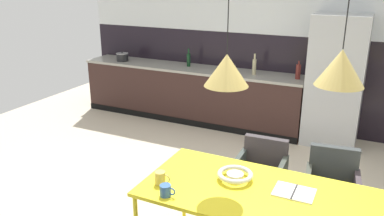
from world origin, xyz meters
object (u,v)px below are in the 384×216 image
at_px(cooking_pot, 122,57).
at_px(pendant_lamp_over_table_far, 341,67).
at_px(armchair_corner_seat, 332,179).
at_px(mug_glass_clear, 166,190).
at_px(fruit_bowl, 235,175).
at_px(open_book, 294,192).
at_px(refrigerator_column, 335,81).
at_px(dining_table, 269,199).
at_px(armchair_near_window, 262,164).
at_px(bottle_vinegar_dark, 189,59).
at_px(bottle_oil_tall, 254,66).
at_px(mug_tall_blue, 161,178).
at_px(pendant_lamp_over_table_near, 227,70).
at_px(bottle_wine_green, 298,72).

xyz_separation_m(cooking_pot, pendant_lamp_over_table_far, (3.89, -2.99, 0.81)).
height_order(armchair_corner_seat, mug_glass_clear, mug_glass_clear).
distance_m(fruit_bowl, open_book, 0.49).
distance_m(cooking_pot, pendant_lamp_over_table_far, 4.97).
bearing_deg(refrigerator_column, dining_table, -91.92).
distance_m(armchair_near_window, open_book, 1.01).
bearing_deg(dining_table, armchair_near_window, 108.48).
bearing_deg(bottle_vinegar_dark, open_book, -51.39).
bearing_deg(bottle_vinegar_dark, armchair_near_window, -48.40).
bearing_deg(dining_table, open_book, 32.49).
xyz_separation_m(refrigerator_column, armchair_near_window, (-0.42, -2.11, -0.43)).
bearing_deg(bottle_oil_tall, refrigerator_column, 1.27).
bearing_deg(mug_glass_clear, cooking_pot, 129.60).
bearing_deg(mug_tall_blue, open_book, 18.41).
bearing_deg(fruit_bowl, bottle_oil_tall, 104.56).
xyz_separation_m(dining_table, mug_glass_clear, (-0.71, -0.36, 0.08)).
bearing_deg(pendant_lamp_over_table_far, bottle_vinegar_dark, 130.27).
relative_size(dining_table, cooking_pot, 9.40).
height_order(open_book, cooking_pot, cooking_pot).
distance_m(refrigerator_column, pendant_lamp_over_table_near, 3.15).
bearing_deg(refrigerator_column, mug_tall_blue, -105.90).
bearing_deg(bottle_wine_green, armchair_near_window, -87.21).
bearing_deg(bottle_wine_green, fruit_bowl, -88.00).
distance_m(open_book, mug_tall_blue, 1.06).
height_order(bottle_vinegar_dark, pendant_lamp_over_table_near, pendant_lamp_over_table_near).
bearing_deg(dining_table, bottle_vinegar_dark, 125.67).
distance_m(bottle_vinegar_dark, pendant_lamp_over_table_far, 4.15).
bearing_deg(bottle_vinegar_dark, cooking_pot, -174.38).
height_order(mug_glass_clear, mug_tall_blue, mug_tall_blue).
relative_size(bottle_oil_tall, pendant_lamp_over_table_far, 0.26).
relative_size(cooking_pot, bottle_oil_tall, 0.66).
bearing_deg(pendant_lamp_over_table_far, armchair_corner_seat, 91.63).
distance_m(mug_glass_clear, pendant_lamp_over_table_far, 1.53).
relative_size(armchair_near_window, armchair_corner_seat, 0.95).
relative_size(dining_table, bottle_oil_tall, 6.19).
distance_m(bottle_vinegar_dark, bottle_oil_tall, 1.16).
bearing_deg(bottle_wine_green, refrigerator_column, 0.88).
distance_m(dining_table, bottle_vinegar_dark, 3.85).
xyz_separation_m(open_book, bottle_oil_tall, (-1.25, 2.93, 0.28)).
bearing_deg(refrigerator_column, pendant_lamp_over_table_near, -99.46).
bearing_deg(dining_table, pendant_lamp_over_table_near, 173.18).
bearing_deg(armchair_near_window, bottle_oil_tall, -71.88).
distance_m(armchair_corner_seat, open_book, 0.89).
height_order(cooking_pot, bottle_oil_tall, bottle_oil_tall).
relative_size(armchair_near_window, fruit_bowl, 2.54).
height_order(armchair_near_window, bottle_vinegar_dark, bottle_vinegar_dark).
bearing_deg(open_book, fruit_bowl, -179.53).
xyz_separation_m(armchair_corner_seat, pendant_lamp_over_table_near, (-0.77, -0.88, 1.17)).
relative_size(mug_glass_clear, pendant_lamp_over_table_far, 0.11).
xyz_separation_m(fruit_bowl, bottle_oil_tall, (-0.76, 2.94, 0.24)).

